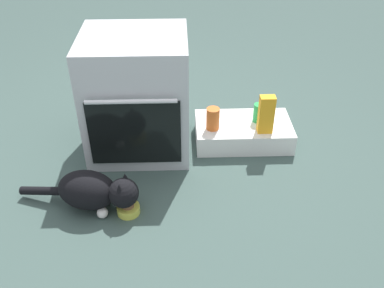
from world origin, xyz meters
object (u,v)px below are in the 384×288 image
object	(u,v)px
soda_can	(258,113)
cat	(94,191)
food_bowl	(128,209)
sauce_jar	(213,119)
oven	(137,95)
juice_carton	(266,114)
pantry_cabinet	(243,132)

from	to	relation	value
soda_can	cat	bearing A→B (deg)	-146.89
food_bowl	sauce_jar	size ratio (longest dim) A/B	0.85
oven	food_bowl	xyz separation A→B (m)	(-0.03, -0.60, -0.33)
sauce_jar	juice_carton	xyz separation A→B (m)	(0.31, -0.04, 0.05)
pantry_cabinet	sauce_jar	bearing A→B (deg)	-164.81
sauce_jar	juice_carton	distance (m)	0.32
sauce_jar	oven	bearing A→B (deg)	176.61
soda_can	oven	bearing A→B (deg)	-176.25
oven	food_bowl	size ratio (longest dim) A/B	6.05
food_bowl	cat	xyz separation A→B (m)	(-0.17, 0.04, 0.09)
sauce_jar	juice_carton	world-z (taller)	juice_carton
oven	juice_carton	world-z (taller)	oven
sauce_jar	pantry_cabinet	bearing A→B (deg)	15.19
juice_carton	pantry_cabinet	bearing A→B (deg)	139.20
pantry_cabinet	soda_can	bearing A→B (deg)	12.80
food_bowl	soda_can	bearing A→B (deg)	40.31
pantry_cabinet	cat	xyz separation A→B (m)	(-0.85, -0.59, 0.05)
cat	soda_can	world-z (taller)	soda_can
pantry_cabinet	food_bowl	world-z (taller)	pantry_cabinet
oven	food_bowl	distance (m)	0.69
pantry_cabinet	juice_carton	size ratio (longest dim) A/B	2.50
pantry_cabinet	soda_can	xyz separation A→B (m)	(0.09, 0.02, 0.13)
oven	juice_carton	size ratio (longest dim) A/B	3.01
oven	juice_carton	xyz separation A→B (m)	(0.76, -0.07, -0.11)
cat	soda_can	bearing A→B (deg)	46.63
oven	soda_can	size ratio (longest dim) A/B	6.01
pantry_cabinet	food_bowl	distance (m)	0.93
oven	cat	distance (m)	0.64
oven	soda_can	bearing A→B (deg)	3.75
oven	pantry_cabinet	xyz separation A→B (m)	(0.65, 0.03, -0.29)
food_bowl	juice_carton	size ratio (longest dim) A/B	0.50
food_bowl	juice_carton	world-z (taller)	juice_carton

